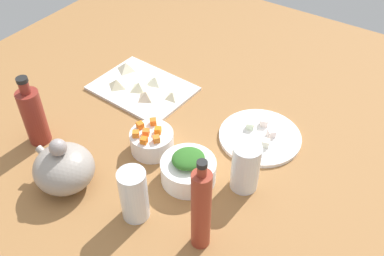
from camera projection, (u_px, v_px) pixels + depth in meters
The scene contains 28 objects.
tabletop at pixel (192, 144), 130.11cm from camera, with size 190.00×190.00×3.00cm, color #976739.
cutting_board at pixel (143, 88), 147.34cm from camera, with size 32.17×24.02×1.00cm, color silver.
plate_tofu at pixel (260, 137), 129.42cm from camera, with size 24.55×24.55×1.20cm, color white.
bowl_greens at pixel (188, 171), 115.78cm from camera, with size 14.94×14.94×6.38cm, color white.
bowl_carrots at pixel (152, 141), 124.40cm from camera, with size 12.54×12.54×6.15cm, color white.
teapot at pixel (64, 168), 112.59cm from camera, with size 17.58×15.82×15.87cm.
bottle_0 at pixel (33, 116), 123.09cm from camera, with size 6.36×6.36×22.46cm.
bottle_1 at pixel (201, 210), 95.03cm from camera, with size 4.52×4.52×27.50cm.
drinking_glass_0 at pixel (246, 167), 111.50cm from camera, with size 7.44×7.44×14.19cm, color white.
drinking_glass_1 at pixel (134, 195), 104.23cm from camera, with size 6.95×6.95×14.99cm, color white.
carrot_cube_0 at pixel (146, 132), 121.37cm from camera, with size 1.80×1.80×1.80cm, color orange.
carrot_cube_1 at pixel (158, 130), 121.97cm from camera, with size 1.80×1.80×1.80cm, color orange.
carrot_cube_2 at pixel (136, 134), 120.87cm from camera, with size 1.80×1.80×1.80cm, color orange.
carrot_cube_3 at pixel (140, 125), 123.58cm from camera, with size 1.80×1.80×1.80cm, color orange.
carrot_cube_4 at pixel (153, 122), 124.70cm from camera, with size 1.80×1.80×1.80cm, color orange.
carrot_cube_5 at pixel (144, 140), 118.92cm from camera, with size 1.80×1.80×1.80cm, color orange.
carrot_cube_6 at pixel (156, 139), 119.34cm from camera, with size 1.80×1.80×1.80cm, color orange.
chopped_greens_mound at pixel (188, 159), 112.62cm from camera, with size 8.83×8.19×3.03cm, color #2E6923.
tofu_cube_0 at pixel (271, 133), 128.08cm from camera, with size 2.20×2.20×2.20cm, color white.
tofu_cube_1 at pixel (250, 125), 130.72cm from camera, with size 2.20×2.20×2.20cm, color #E4F7D0.
tofu_cube_2 at pixel (266, 143), 125.02cm from camera, with size 2.20×2.20×2.20cm, color white.
tofu_cube_3 at pixel (264, 122), 131.71cm from camera, with size 2.20×2.20×2.20cm, color white.
dumpling_0 at pixel (146, 95), 141.37cm from camera, with size 4.70×4.68×2.97cm, color beige.
dumpling_1 at pixel (117, 83), 146.36cm from camera, with size 5.04×4.70×2.90cm, color beige.
dumpling_2 at pixel (172, 95), 141.97cm from camera, with size 4.37×3.93×2.28cm, color beige.
dumpling_3 at pixel (155, 80), 148.08cm from camera, with size 5.50×4.81×2.45cm, color beige.
dumpling_4 at pixel (126, 66), 153.84cm from camera, with size 5.88×5.17×2.91cm, color beige.
dumpling_5 at pixel (139, 86), 145.39cm from camera, with size 5.35×4.75×2.63cm, color beige.
Camera 1 is at (-52.16, 77.28, 92.37)cm, focal length 40.51 mm.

